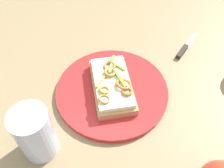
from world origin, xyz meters
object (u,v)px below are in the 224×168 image
object	(u,v)px
plate	(112,91)
drinking_glass	(36,134)
knife	(185,48)
sandwich	(112,85)

from	to	relation	value
plate	drinking_glass	size ratio (longest dim) A/B	2.20
drinking_glass	knife	xyz separation A→B (m)	(-0.47, 0.03, -0.06)
plate	drinking_glass	bearing A→B (deg)	0.45
knife	plate	bearing A→B (deg)	160.98
plate	sandwich	size ratio (longest dim) A/B	1.44
plate	drinking_glass	xyz separation A→B (m)	(0.21, 0.00, 0.06)
sandwich	drinking_glass	xyz separation A→B (m)	(0.21, 0.00, 0.03)
sandwich	drinking_glass	bearing A→B (deg)	-54.91
sandwich	knife	world-z (taller)	sandwich
drinking_glass	sandwich	bearing A→B (deg)	-179.62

